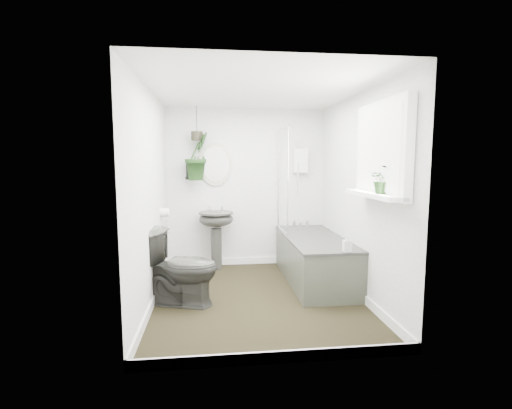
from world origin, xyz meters
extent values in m
cube|color=black|center=(0.00, 0.00, -0.01)|extent=(2.30, 2.80, 0.02)
cube|color=white|center=(0.00, 0.00, 2.31)|extent=(2.30, 2.80, 0.02)
cube|color=white|center=(0.00, 1.41, 1.15)|extent=(2.30, 0.02, 2.30)
cube|color=white|center=(0.00, -1.41, 1.15)|extent=(2.30, 0.02, 2.30)
cube|color=white|center=(-1.16, 0.00, 1.15)|extent=(0.02, 2.80, 2.30)
cube|color=white|center=(1.16, 0.00, 1.15)|extent=(0.02, 2.80, 2.30)
cube|color=white|center=(0.00, 0.00, 0.05)|extent=(2.30, 2.80, 0.10)
cube|color=white|center=(0.80, 1.34, 1.55)|extent=(0.20, 0.10, 0.35)
ellipsoid|color=#BBB69C|center=(-0.45, 1.37, 1.50)|extent=(0.46, 0.03, 0.62)
cylinder|color=black|center=(-0.85, 1.36, 1.40)|extent=(0.04, 0.04, 0.22)
cylinder|color=white|center=(-1.10, 0.70, 0.90)|extent=(0.11, 0.11, 0.11)
cube|color=white|center=(1.09, -0.70, 1.65)|extent=(0.08, 1.00, 0.90)
cube|color=white|center=(1.02, -0.70, 1.23)|extent=(0.18, 1.00, 0.04)
cube|color=white|center=(1.04, -0.70, 1.65)|extent=(0.01, 0.86, 0.76)
imported|color=#2E2E2A|center=(-0.85, -0.08, 0.41)|extent=(0.90, 0.68, 0.82)
imported|color=black|center=(1.05, -0.83, 1.38)|extent=(0.29, 0.27, 0.26)
imported|color=black|center=(-0.70, 1.25, 1.62)|extent=(0.47, 0.48, 0.68)
imported|color=black|center=(0.93, -0.29, 0.67)|extent=(0.09, 0.09, 0.18)
cylinder|color=black|center=(-0.70, 1.25, 1.89)|extent=(0.16, 0.16, 0.12)
camera|label=1|loc=(-0.49, -4.04, 1.55)|focal=26.00mm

